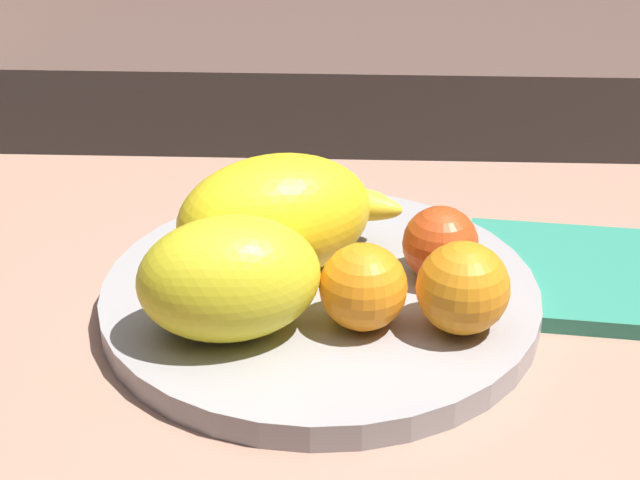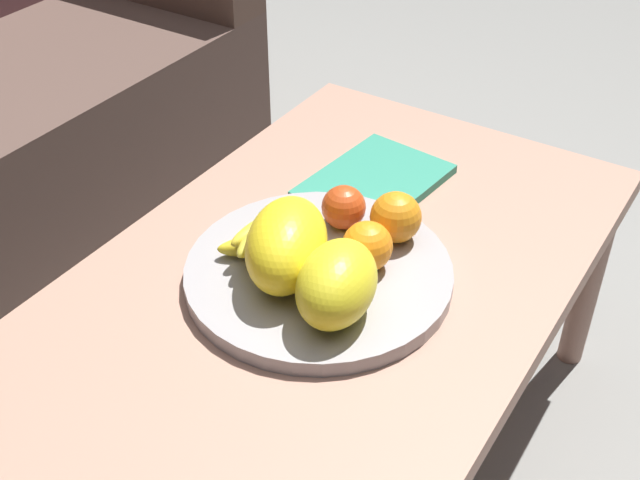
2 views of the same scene
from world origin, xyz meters
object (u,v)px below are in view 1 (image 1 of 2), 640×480
at_px(magazine, 603,278).
at_px(couch, 373,49).
at_px(orange_front, 363,287).
at_px(coffee_table, 276,350).
at_px(banana_bunch, 314,215).
at_px(apple_front, 440,244).
at_px(melon_large_front, 280,217).
at_px(orange_left, 463,288).
at_px(melon_smaller_beside, 229,279).
at_px(fruit_bowl, 320,300).

bearing_deg(magazine, couch, 106.83).
relative_size(couch, orange_front, 22.86).
relative_size(coffee_table, banana_bunch, 7.19).
relative_size(apple_front, banana_bunch, 0.41).
height_order(couch, melon_large_front, couch).
bearing_deg(couch, banana_bunch, -93.59).
bearing_deg(coffee_table, orange_left, -20.54).
bearing_deg(orange_left, melon_smaller_beside, -175.94).
bearing_deg(coffee_table, orange_front, -36.41).
relative_size(orange_front, orange_left, 0.95).
bearing_deg(orange_left, fruit_bowl, 154.24).
relative_size(melon_smaller_beside, banana_bunch, 0.91).
relative_size(melon_smaller_beside, apple_front, 2.20).
bearing_deg(orange_left, apple_front, 99.16).
bearing_deg(orange_front, apple_front, 49.61).
bearing_deg(banana_bunch, melon_smaller_beside, -111.81).
distance_m(melon_large_front, magazine, 0.31).
height_order(couch, magazine, couch).
bearing_deg(orange_left, coffee_table, 159.46).
distance_m(coffee_table, melon_large_front, 0.13).
bearing_deg(magazine, apple_front, -162.56).
distance_m(couch, melon_smaller_beside, 1.24).
xyz_separation_m(melon_smaller_beside, apple_front, (0.18, 0.10, -0.02)).
relative_size(fruit_bowl, melon_smaller_beside, 2.61).
distance_m(fruit_bowl, orange_front, 0.08).
xyz_separation_m(fruit_bowl, orange_front, (0.04, -0.06, 0.05)).
bearing_deg(fruit_bowl, banana_bunch, 96.36).
height_order(fruit_bowl, banana_bunch, banana_bunch).
bearing_deg(banana_bunch, coffee_table, -111.67).
bearing_deg(apple_front, couch, 92.55).
bearing_deg(banana_bunch, melon_large_front, -116.93).
height_order(couch, banana_bunch, couch).
bearing_deg(apple_front, fruit_bowl, -166.93).
height_order(melon_smaller_beside, magazine, melon_smaller_beside).
bearing_deg(banana_bunch, couch, 86.41).
bearing_deg(melon_large_front, coffee_table, -99.62).
height_order(melon_smaller_beside, orange_front, melon_smaller_beside).
xyz_separation_m(melon_large_front, apple_front, (0.14, -0.00, -0.02)).
bearing_deg(magazine, orange_left, -135.44).
bearing_deg(melon_large_front, orange_front, -48.59).
bearing_deg(orange_left, melon_large_front, 151.04).
height_order(couch, apple_front, couch).
bearing_deg(melon_large_front, orange_left, -28.96).
distance_m(fruit_bowl, orange_left, 0.14).
relative_size(coffee_table, melon_smaller_beside, 7.94).
bearing_deg(magazine, melon_smaller_beside, -153.06).
bearing_deg(magazine, coffee_table, -163.95).
xyz_separation_m(melon_smaller_beside, banana_bunch, (0.06, 0.16, -0.02)).
bearing_deg(coffee_table, magazine, 10.03).
distance_m(orange_front, banana_bunch, 0.15).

